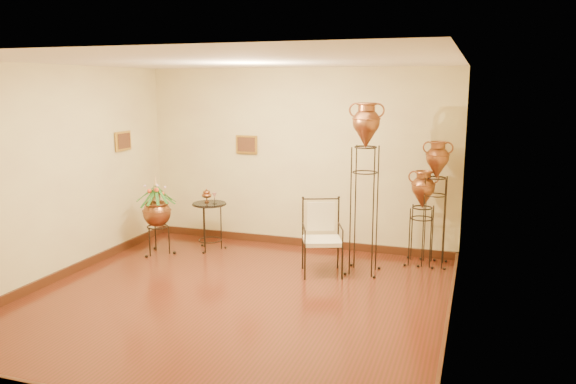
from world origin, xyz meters
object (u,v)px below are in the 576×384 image
(armchair, at_px, (322,238))
(side_table, at_px, (210,225))
(amphora_mid, at_px, (435,203))
(planter_urn, at_px, (157,210))
(amphora_tall, at_px, (365,187))

(armchair, xyz_separation_m, side_table, (-1.97, 0.56, -0.12))
(amphora_mid, distance_m, planter_urn, 4.10)
(planter_urn, bearing_deg, armchair, -2.28)
(planter_urn, bearing_deg, side_table, 34.77)
(amphora_tall, height_order, amphora_mid, amphora_tall)
(amphora_tall, relative_size, armchair, 2.30)
(amphora_mid, distance_m, armchair, 1.71)
(amphora_tall, bearing_deg, planter_urn, -177.29)
(planter_urn, bearing_deg, amphora_mid, 11.20)
(side_table, bearing_deg, amphora_tall, -7.01)
(armchair, bearing_deg, amphora_mid, 11.68)
(amphora_tall, distance_m, amphora_mid, 1.13)
(amphora_tall, xyz_separation_m, side_table, (-2.48, 0.30, -0.81))
(planter_urn, xyz_separation_m, armchair, (2.62, -0.10, -0.18))
(planter_urn, height_order, side_table, planter_urn)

